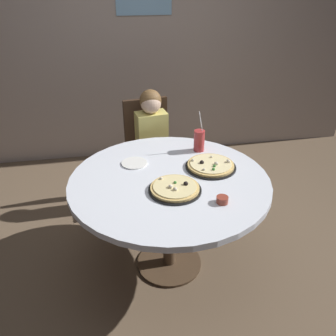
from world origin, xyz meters
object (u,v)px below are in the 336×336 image
at_px(diner_child, 154,159).
at_px(pizza_cheese, 211,165).
at_px(plate_small, 134,163).
at_px(dining_table, 169,190).
at_px(sauce_bowl, 222,200).
at_px(pizza_veggie, 175,188).
at_px(chair_wooden, 149,146).
at_px(soda_cup, 199,141).

xyz_separation_m(diner_child, pizza_cheese, (0.29, -0.69, 0.28)).
bearing_deg(diner_child, plate_small, -111.85).
height_order(dining_table, sauce_bowl, sauce_bowl).
height_order(pizza_veggie, sauce_bowl, pizza_veggie).
height_order(diner_child, pizza_cheese, diner_child).
height_order(chair_wooden, diner_child, diner_child).
bearing_deg(pizza_veggie, dining_table, 92.66).
bearing_deg(sauce_bowl, diner_child, 102.38).
distance_m(chair_wooden, pizza_cheese, 0.95).
xyz_separation_m(dining_table, soda_cup, (0.29, 0.36, 0.17)).
height_order(sauce_bowl, plate_small, sauce_bowl).
relative_size(dining_table, pizza_veggie, 3.99).
bearing_deg(soda_cup, sauce_bowl, -93.29).
xyz_separation_m(dining_table, plate_small, (-0.21, 0.24, 0.09)).
distance_m(soda_cup, sauce_bowl, 0.69).
height_order(diner_child, plate_small, diner_child).
relative_size(dining_table, sauce_bowl, 18.70).
xyz_separation_m(pizza_veggie, pizza_cheese, (0.30, 0.24, 0.00)).
xyz_separation_m(pizza_cheese, sauce_bowl, (-0.05, -0.42, 0.00)).
bearing_deg(dining_table, diner_child, 89.22).
relative_size(soda_cup, plate_small, 1.70).
bearing_deg(diner_child, pizza_veggie, -90.23).
bearing_deg(pizza_veggie, sauce_bowl, -35.37).
bearing_deg(plate_small, pizza_veggie, -61.40).
height_order(pizza_veggie, plate_small, pizza_veggie).
height_order(dining_table, pizza_cheese, pizza_cheese).
relative_size(dining_table, chair_wooden, 1.38).
relative_size(sauce_bowl, plate_small, 0.39).
xyz_separation_m(pizza_veggie, sauce_bowl, (0.25, -0.17, 0.00)).
bearing_deg(soda_cup, dining_table, -128.81).
distance_m(diner_child, soda_cup, 0.61).
relative_size(chair_wooden, diner_child, 0.88).
height_order(dining_table, diner_child, diner_child).
distance_m(dining_table, plate_small, 0.33).
bearing_deg(pizza_veggie, chair_wooden, 91.02).
height_order(dining_table, plate_small, plate_small).
bearing_deg(dining_table, chair_wooden, 90.77).
xyz_separation_m(pizza_cheese, soda_cup, (-0.01, 0.27, 0.06)).
distance_m(dining_table, pizza_cheese, 0.34).
distance_m(chair_wooden, soda_cup, 0.73).
relative_size(pizza_veggie, pizza_cheese, 0.95).
distance_m(pizza_cheese, soda_cup, 0.28).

